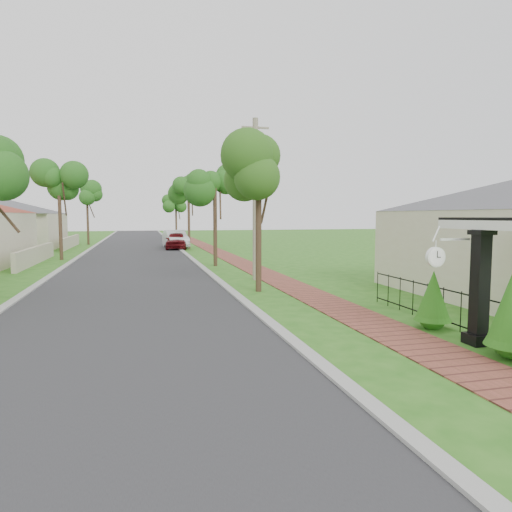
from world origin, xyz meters
name	(u,v)px	position (x,y,z in m)	size (l,w,h in m)	color
ground	(266,346)	(0.00, 0.00, 0.00)	(160.00, 160.00, 0.00)	#296718
road	(134,261)	(-3.00, 20.00, 0.00)	(7.00, 120.00, 0.02)	#28282B
kerb_right	(192,260)	(0.65, 20.00, 0.00)	(0.30, 120.00, 0.10)	#9E9E99
kerb_left	(71,263)	(-6.65, 20.00, 0.00)	(0.30, 120.00, 0.10)	#9E9E99
sidewalk	(232,259)	(3.25, 20.00, 0.00)	(1.50, 120.00, 0.03)	brown
porch_post	(479,294)	(4.55, -1.00, 1.12)	(0.48, 0.48, 2.52)	black
picket_fence	(461,310)	(4.90, 0.00, 0.53)	(0.03, 8.02, 1.00)	black
street_trees	(135,193)	(-2.87, 26.84, 4.54)	(10.70, 37.65, 5.89)	#382619
hedge_row	(509,311)	(4.45, -1.93, 0.93)	(0.91, 4.77, 2.19)	#125E15
parked_car_red	(176,241)	(0.40, 29.79, 0.71)	(1.69, 4.20, 1.43)	#5B0D12
parked_car_white	(175,239)	(0.40, 30.81, 0.78)	(1.65, 4.74, 1.56)	silver
near_tree	(259,171)	(1.66, 7.00, 4.45)	(2.18, 2.18, 5.59)	#382619
utility_pole	(255,199)	(2.30, 10.00, 3.55)	(1.20, 0.24, 6.99)	gray
station_clock	(437,256)	(3.69, -0.68, 1.95)	(1.07, 0.13, 0.63)	white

